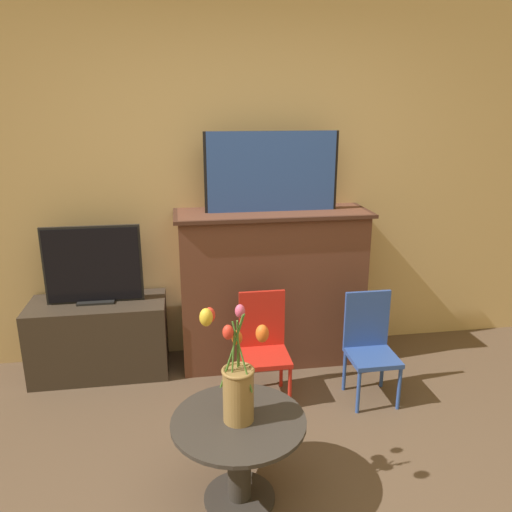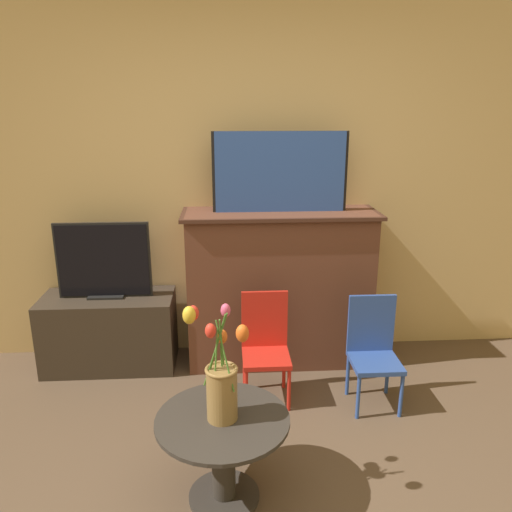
{
  "view_description": "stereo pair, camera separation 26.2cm",
  "coord_description": "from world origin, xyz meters",
  "px_view_note": "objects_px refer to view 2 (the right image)",
  "views": [
    {
      "loc": [
        -0.42,
        -1.51,
        1.86
      ],
      "look_at": [
        0.02,
        1.29,
        1.0
      ],
      "focal_mm": 35.0,
      "sensor_mm": 36.0,
      "label": 1
    },
    {
      "loc": [
        -0.16,
        -1.54,
        1.86
      ],
      "look_at": [
        0.02,
        1.29,
        1.0
      ],
      "focal_mm": 35.0,
      "sensor_mm": 36.0,
      "label": 2
    }
  ],
  "objects_px": {
    "chair_red": "(265,342)",
    "tv_monitor": "(104,262)",
    "chair_blue": "(373,347)",
    "vase_tulips": "(220,380)",
    "painting": "(280,172)"
  },
  "relations": [
    {
      "from": "chair_red",
      "to": "vase_tulips",
      "type": "relative_size",
      "value": 1.25
    },
    {
      "from": "tv_monitor",
      "to": "chair_red",
      "type": "bearing_deg",
      "value": -23.17
    },
    {
      "from": "chair_red",
      "to": "chair_blue",
      "type": "xyz_separation_m",
      "value": [
        0.68,
        -0.11,
        0.0
      ]
    },
    {
      "from": "vase_tulips",
      "to": "tv_monitor",
      "type": "bearing_deg",
      "value": 120.81
    },
    {
      "from": "tv_monitor",
      "to": "chair_blue",
      "type": "distance_m",
      "value": 1.93
    },
    {
      "from": "chair_red",
      "to": "vase_tulips",
      "type": "height_order",
      "value": "vase_tulips"
    },
    {
      "from": "painting",
      "to": "chair_red",
      "type": "distance_m",
      "value": 1.16
    },
    {
      "from": "chair_blue",
      "to": "vase_tulips",
      "type": "distance_m",
      "value": 1.28
    },
    {
      "from": "chair_blue",
      "to": "vase_tulips",
      "type": "xyz_separation_m",
      "value": [
        -0.96,
        -0.8,
        0.27
      ]
    },
    {
      "from": "painting",
      "to": "tv_monitor",
      "type": "xyz_separation_m",
      "value": [
        -1.24,
        -0.02,
        -0.61
      ]
    },
    {
      "from": "chair_blue",
      "to": "vase_tulips",
      "type": "bearing_deg",
      "value": -140.33
    },
    {
      "from": "tv_monitor",
      "to": "chair_red",
      "type": "xyz_separation_m",
      "value": [
        1.11,
        -0.47,
        -0.43
      ]
    },
    {
      "from": "painting",
      "to": "chair_blue",
      "type": "height_order",
      "value": "painting"
    },
    {
      "from": "chair_red",
      "to": "tv_monitor",
      "type": "bearing_deg",
      "value": 156.83
    },
    {
      "from": "tv_monitor",
      "to": "chair_red",
      "type": "height_order",
      "value": "tv_monitor"
    }
  ]
}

